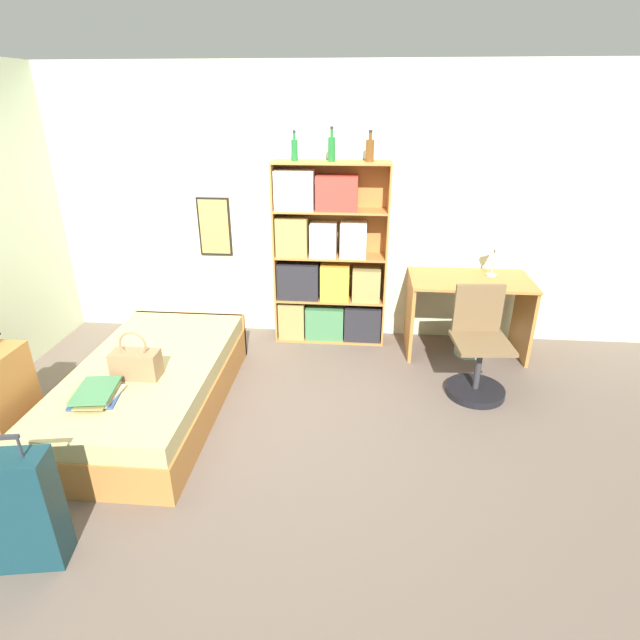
# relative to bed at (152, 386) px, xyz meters

# --- Properties ---
(ground_plane) EXTENTS (14.00, 14.00, 0.00)m
(ground_plane) POSITION_rel_bed_xyz_m (0.67, -0.02, -0.21)
(ground_plane) COLOR #66564C
(wall_back) EXTENTS (10.00, 0.09, 2.60)m
(wall_back) POSITION_rel_bed_xyz_m (0.67, 1.60, 1.09)
(wall_back) COLOR beige
(wall_back) RESTS_ON ground_plane
(bed) EXTENTS (1.06, 2.01, 0.42)m
(bed) POSITION_rel_bed_xyz_m (0.00, 0.00, 0.00)
(bed) COLOR #B77538
(bed) RESTS_ON ground_plane
(handbag) EXTENTS (0.34, 0.16, 0.36)m
(handbag) POSITION_rel_bed_xyz_m (0.01, -0.22, 0.32)
(handbag) COLOR #93704C
(handbag) RESTS_ON bed
(book_stack_on_bed) EXTENTS (0.35, 0.39, 0.08)m
(book_stack_on_bed) POSITION_rel_bed_xyz_m (-0.15, -0.52, 0.25)
(book_stack_on_bed) COLOR #334C84
(book_stack_on_bed) RESTS_ON bed
(suitcase) EXTENTS (0.45, 0.26, 0.82)m
(suitcase) POSITION_rel_bed_xyz_m (-0.12, -1.45, 0.14)
(suitcase) COLOR #143842
(suitcase) RESTS_ON ground_plane
(bookcase) EXTENTS (1.09, 0.29, 1.77)m
(bookcase) POSITION_rel_bed_xyz_m (1.26, 1.40, 0.59)
(bookcase) COLOR #B77538
(bookcase) RESTS_ON ground_plane
(bottle_green) EXTENTS (0.06, 0.06, 0.26)m
(bottle_green) POSITION_rel_bed_xyz_m (0.98, 1.40, 1.66)
(bottle_green) COLOR #1E6B2D
(bottle_green) RESTS_ON bookcase
(bottle_brown) EXTENTS (0.07, 0.07, 0.30)m
(bottle_brown) POSITION_rel_bed_xyz_m (1.31, 1.38, 1.67)
(bottle_brown) COLOR #1E6B2D
(bottle_brown) RESTS_ON bookcase
(bottle_clear) EXTENTS (0.08, 0.08, 0.27)m
(bottle_clear) POSITION_rel_bed_xyz_m (1.65, 1.42, 1.66)
(bottle_clear) COLOR brown
(bottle_clear) RESTS_ON bookcase
(desk) EXTENTS (1.11, 0.64, 0.75)m
(desk) POSITION_rel_bed_xyz_m (2.63, 1.23, 0.31)
(desk) COLOR #B77538
(desk) RESTS_ON ground_plane
(desk_lamp) EXTENTS (0.15, 0.10, 0.36)m
(desk_lamp) POSITION_rel_bed_xyz_m (2.86, 1.33, 0.78)
(desk_lamp) COLOR #ADA89E
(desk_lamp) RESTS_ON desk
(desk_chair) EXTENTS (0.49, 0.49, 0.90)m
(desk_chair) POSITION_rel_bed_xyz_m (2.60, 0.49, 0.08)
(desk_chair) COLOR black
(desk_chair) RESTS_ON ground_plane
(waste_bin) EXTENTS (0.26, 0.26, 0.28)m
(waste_bin) POSITION_rel_bed_xyz_m (2.67, 1.17, -0.07)
(waste_bin) COLOR #99C1B2
(waste_bin) RESTS_ON ground_plane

